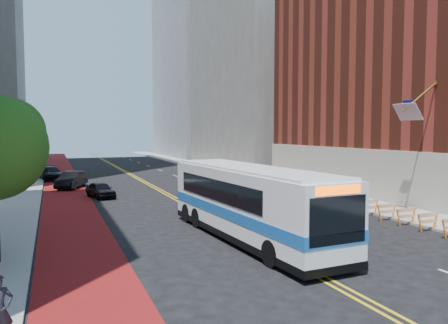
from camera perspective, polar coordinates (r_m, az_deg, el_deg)
name	(u,v)px	position (r m, az deg, el deg)	size (l,w,h in m)	color
ground	(321,277)	(17.01, 12.61, -14.50)	(160.00, 160.00, 0.00)	black
sidewalk_left	(19,190)	(43.72, -25.24, -3.34)	(4.00, 140.00, 0.15)	gray
sidewalk_right	(257,179)	(48.48, 4.38, -2.28)	(4.00, 140.00, 0.15)	gray
bus_lane_paint	(64,189)	(43.65, -20.12, -3.31)	(3.60, 140.00, 0.01)	#640E0E
center_line_inner	(148,185)	(44.55, -9.87, -2.98)	(0.14, 140.00, 0.01)	gold
center_line_outer	(152,185)	(44.62, -9.42, -2.96)	(0.14, 140.00, 0.01)	gold
lane_dashes	(175,176)	(53.43, -6.39, -1.79)	(0.14, 98.20, 0.01)	silver
midrise_right_near	(271,37)	(70.75, 6.15, 15.91)	(18.00, 26.00, 40.00)	slate
midrise_right_far	(211,30)	(99.62, -1.70, 16.83)	(20.00, 28.00, 55.00)	gray
construction_barriers	(440,222)	(25.55, 26.35, -7.01)	(1.42, 10.91, 1.00)	orange
transit_bus	(248,202)	(21.77, 3.16, -5.18)	(3.74, 13.38, 3.63)	white
car_a	(101,190)	(36.88, -15.81, -3.51)	(1.53, 3.80, 1.29)	black
car_b	(72,180)	(43.95, -19.28, -2.21)	(1.67, 4.78, 1.57)	black
car_c	(51,173)	(52.15, -21.71, -1.37)	(2.09, 5.14, 1.49)	black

